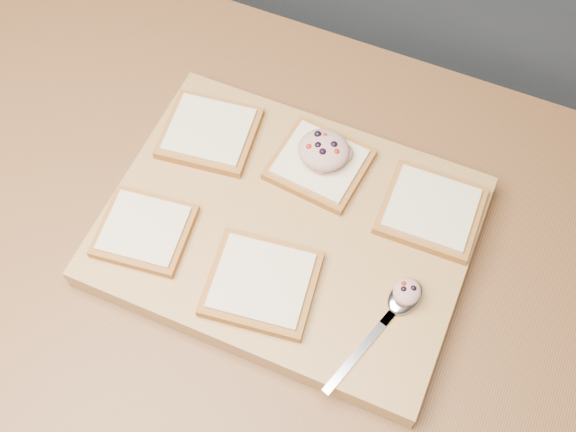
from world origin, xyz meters
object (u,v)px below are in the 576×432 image
object	(u,v)px
cutting_board	(288,231)
tuna_salad_dollop	(324,150)
spoon	(399,304)
bread_far_center	(320,164)

from	to	relation	value
cutting_board	tuna_salad_dollop	xyz separation A→B (m)	(0.01, 0.10, 0.05)
cutting_board	tuna_salad_dollop	distance (m)	0.12
tuna_salad_dollop	spoon	world-z (taller)	tuna_salad_dollop
bread_far_center	spoon	bearing A→B (deg)	-42.25
spoon	bread_far_center	bearing A→B (deg)	137.75
cutting_board	spoon	distance (m)	0.18
cutting_board	spoon	world-z (taller)	spoon
cutting_board	bread_far_center	bearing A→B (deg)	87.40
cutting_board	spoon	xyz separation A→B (m)	(0.17, -0.05, 0.02)
tuna_salad_dollop	spoon	distance (m)	0.22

